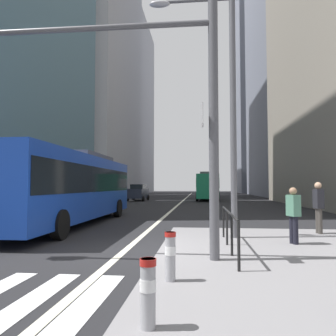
{
  "coord_description": "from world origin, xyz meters",
  "views": [
    {
      "loc": [
        2.07,
        -8.77,
        1.79
      ],
      "look_at": [
        -2.46,
        36.44,
        4.27
      ],
      "focal_mm": 34.6,
      "sensor_mm": 36.0,
      "label": 1
    }
  ],
  "objects_px": {
    "city_bus_red_receding": "(208,185)",
    "pedestrian_far": "(319,205)",
    "traffic_signal_gantry": "(112,85)",
    "car_receding_near": "(211,191)",
    "street_lamp_post": "(233,78)",
    "pedestrian_waiting": "(293,213)",
    "bollard_left": "(170,254)",
    "bollard_front": "(148,289)",
    "car_oncoming_mid": "(138,192)",
    "city_bus_blue_oncoming": "(72,185)"
  },
  "relations": [
    {
      "from": "city_bus_red_receding",
      "to": "pedestrian_far",
      "type": "xyz_separation_m",
      "value": [
        3.12,
        -29.08,
        -0.7
      ]
    },
    {
      "from": "city_bus_red_receding",
      "to": "traffic_signal_gantry",
      "type": "xyz_separation_m",
      "value": [
        -2.99,
        -33.41,
        2.32
      ]
    },
    {
      "from": "car_receding_near",
      "to": "street_lamp_post",
      "type": "height_order",
      "value": "street_lamp_post"
    },
    {
      "from": "pedestrian_waiting",
      "to": "car_receding_near",
      "type": "bearing_deg",
      "value": 91.45
    },
    {
      "from": "street_lamp_post",
      "to": "bollard_left",
      "type": "relative_size",
      "value": 9.57
    },
    {
      "from": "car_receding_near",
      "to": "traffic_signal_gantry",
      "type": "distance_m",
      "value": 43.56
    },
    {
      "from": "bollard_front",
      "to": "pedestrian_far",
      "type": "xyz_separation_m",
      "value": [
        4.66,
        7.87,
        0.54
      ]
    },
    {
      "from": "city_bus_red_receding",
      "to": "traffic_signal_gantry",
      "type": "height_order",
      "value": "traffic_signal_gantry"
    },
    {
      "from": "bollard_front",
      "to": "pedestrian_far",
      "type": "bearing_deg",
      "value": 59.38
    },
    {
      "from": "car_oncoming_mid",
      "to": "pedestrian_far",
      "type": "height_order",
      "value": "car_oncoming_mid"
    },
    {
      "from": "bollard_front",
      "to": "pedestrian_waiting",
      "type": "distance_m",
      "value": 6.61
    },
    {
      "from": "city_bus_red_receding",
      "to": "car_oncoming_mid",
      "type": "bearing_deg",
      "value": -162.63
    },
    {
      "from": "pedestrian_waiting",
      "to": "street_lamp_post",
      "type": "bearing_deg",
      "value": 147.91
    },
    {
      "from": "traffic_signal_gantry",
      "to": "pedestrian_far",
      "type": "distance_m",
      "value": 8.07
    },
    {
      "from": "bollard_front",
      "to": "bollard_left",
      "type": "xyz_separation_m",
      "value": [
        0.09,
        1.87,
        0.02
      ]
    },
    {
      "from": "traffic_signal_gantry",
      "to": "bollard_left",
      "type": "distance_m",
      "value": 4.2
    },
    {
      "from": "city_bus_red_receding",
      "to": "car_receding_near",
      "type": "distance_m",
      "value": 9.94
    },
    {
      "from": "bollard_left",
      "to": "pedestrian_waiting",
      "type": "relative_size",
      "value": 0.53
    },
    {
      "from": "traffic_signal_gantry",
      "to": "street_lamp_post",
      "type": "xyz_separation_m",
      "value": [
        3.13,
        3.18,
        1.13
      ]
    },
    {
      "from": "car_oncoming_mid",
      "to": "pedestrian_far",
      "type": "distance_m",
      "value": 28.84
    },
    {
      "from": "city_bus_red_receding",
      "to": "traffic_signal_gantry",
      "type": "distance_m",
      "value": 33.62
    },
    {
      "from": "traffic_signal_gantry",
      "to": "street_lamp_post",
      "type": "height_order",
      "value": "street_lamp_post"
    },
    {
      "from": "car_receding_near",
      "to": "bollard_left",
      "type": "xyz_separation_m",
      "value": [
        -2.1,
        -44.97,
        -0.37
      ]
    },
    {
      "from": "city_bus_blue_oncoming",
      "to": "bollard_front",
      "type": "xyz_separation_m",
      "value": [
        5.26,
        -10.53,
        -1.24
      ]
    },
    {
      "from": "city_bus_red_receding",
      "to": "bollard_left",
      "type": "height_order",
      "value": "city_bus_red_receding"
    },
    {
      "from": "city_bus_red_receding",
      "to": "street_lamp_post",
      "type": "xyz_separation_m",
      "value": [
        0.14,
        -30.23,
        3.45
      ]
    },
    {
      "from": "street_lamp_post",
      "to": "pedestrian_far",
      "type": "relative_size",
      "value": 4.55
    },
    {
      "from": "city_bus_blue_oncoming",
      "to": "bollard_left",
      "type": "xyz_separation_m",
      "value": [
        5.34,
        -8.66,
        -1.22
      ]
    },
    {
      "from": "street_lamp_post",
      "to": "car_receding_near",
      "type": "bearing_deg",
      "value": 89.27
    },
    {
      "from": "bollard_front",
      "to": "pedestrian_waiting",
      "type": "height_order",
      "value": "pedestrian_waiting"
    },
    {
      "from": "bollard_left",
      "to": "city_bus_blue_oncoming",
      "type": "bearing_deg",
      "value": 121.67
    },
    {
      "from": "city_bus_red_receding",
      "to": "street_lamp_post",
      "type": "bearing_deg",
      "value": -89.73
    },
    {
      "from": "city_bus_blue_oncoming",
      "to": "pedestrian_waiting",
      "type": "distance_m",
      "value": 9.78
    },
    {
      "from": "city_bus_red_receding",
      "to": "bollard_front",
      "type": "xyz_separation_m",
      "value": [
        -1.54,
        -36.95,
        -1.24
      ]
    },
    {
      "from": "bollard_left",
      "to": "pedestrian_far",
      "type": "height_order",
      "value": "pedestrian_far"
    },
    {
      "from": "pedestrian_far",
      "to": "bollard_front",
      "type": "bearing_deg",
      "value": -120.62
    },
    {
      "from": "city_bus_blue_oncoming",
      "to": "car_receding_near",
      "type": "bearing_deg",
      "value": 78.41
    },
    {
      "from": "street_lamp_post",
      "to": "pedestrian_waiting",
      "type": "height_order",
      "value": "street_lamp_post"
    },
    {
      "from": "city_bus_blue_oncoming",
      "to": "traffic_signal_gantry",
      "type": "xyz_separation_m",
      "value": [
        3.8,
        -6.99,
        2.32
      ]
    },
    {
      "from": "car_oncoming_mid",
      "to": "city_bus_blue_oncoming",
      "type": "bearing_deg",
      "value": -86.35
    },
    {
      "from": "city_bus_red_receding",
      "to": "city_bus_blue_oncoming",
      "type": "bearing_deg",
      "value": -104.42
    },
    {
      "from": "city_bus_red_receding",
      "to": "bollard_front",
      "type": "relative_size",
      "value": 13.76
    },
    {
      "from": "street_lamp_post",
      "to": "bollard_front",
      "type": "bearing_deg",
      "value": -104.02
    },
    {
      "from": "bollard_left",
      "to": "pedestrian_waiting",
      "type": "distance_m",
      "value": 5.01
    },
    {
      "from": "city_bus_blue_oncoming",
      "to": "bollard_front",
      "type": "bearing_deg",
      "value": -63.47
    },
    {
      "from": "car_receding_near",
      "to": "car_oncoming_mid",
      "type": "bearing_deg",
      "value": -125.67
    },
    {
      "from": "pedestrian_far",
      "to": "street_lamp_post",
      "type": "bearing_deg",
      "value": -158.92
    },
    {
      "from": "car_oncoming_mid",
      "to": "pedestrian_far",
      "type": "relative_size",
      "value": 2.56
    },
    {
      "from": "city_bus_red_receding",
      "to": "bollard_left",
      "type": "bearing_deg",
      "value": -92.37
    },
    {
      "from": "bollard_front",
      "to": "pedestrian_far",
      "type": "distance_m",
      "value": 9.16
    }
  ]
}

